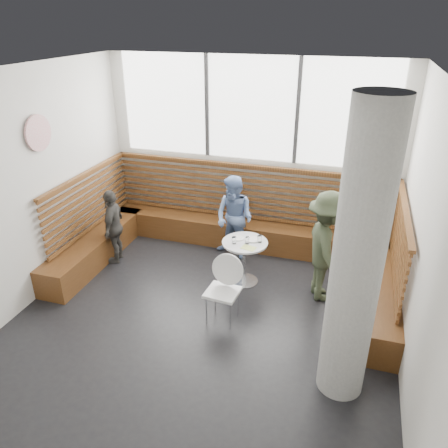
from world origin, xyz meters
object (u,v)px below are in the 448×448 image
(cafe_chair, at_px, (224,284))
(child_left, at_px, (114,226))
(concrete_column, at_px, (358,262))
(cafe_table, at_px, (245,253))
(child_back, at_px, (234,218))
(adult_man, at_px, (327,247))

(cafe_chair, distance_m, child_left, 2.38)
(concrete_column, distance_m, child_left, 4.26)
(cafe_table, xyz_separation_m, child_back, (-0.38, 0.75, 0.21))
(concrete_column, distance_m, adult_man, 1.88)
(adult_man, height_order, child_back, adult_man)
(cafe_chair, distance_m, child_back, 1.71)
(child_back, bearing_deg, adult_man, -6.10)
(adult_man, distance_m, child_left, 3.42)
(cafe_table, bearing_deg, child_back, 116.88)
(cafe_table, height_order, adult_man, adult_man)
(concrete_column, height_order, child_left, concrete_column)
(concrete_column, relative_size, adult_man, 1.96)
(cafe_chair, xyz_separation_m, child_back, (-0.34, 1.67, 0.17))
(adult_man, xyz_separation_m, child_back, (-1.56, 0.78, -0.11))
(adult_man, xyz_separation_m, child_left, (-3.41, 0.05, -0.19))
(cafe_table, distance_m, child_left, 2.23)
(cafe_chair, height_order, child_back, child_back)
(cafe_table, bearing_deg, cafe_chair, -92.37)
(adult_man, distance_m, child_back, 1.75)
(child_back, distance_m, child_left, 1.98)
(concrete_column, bearing_deg, cafe_table, 132.47)
(adult_man, height_order, child_left, adult_man)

